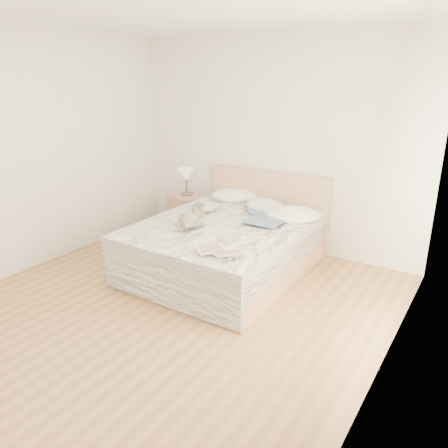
{
  "coord_description": "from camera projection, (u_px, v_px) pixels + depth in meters",
  "views": [
    {
      "loc": [
        2.54,
        -2.79,
        2.2
      ],
      "look_at": [
        0.05,
        1.05,
        0.62
      ],
      "focal_mm": 35.0,
      "sensor_mm": 36.0,
      "label": 1
    }
  ],
  "objects": [
    {
      "name": "teddy_bear",
      "position": [
        188.0,
        225.0,
        4.73
      ],
      "size": [
        0.25,
        0.34,
        0.18
      ],
      "primitive_type": null,
      "rotation": [
        0.0,
        0.0,
        0.03
      ],
      "color": "#696150",
      "rests_on": "bed"
    },
    {
      "name": "floor",
      "position": [
        161.0,
        313.0,
        4.23
      ],
      "size": [
        4.0,
        4.5,
        0.0
      ],
      "primitive_type": "cube",
      "color": "brown",
      "rests_on": "ground"
    },
    {
      "name": "childrens_book",
      "position": [
        219.0,
        252.0,
        4.06
      ],
      "size": [
        0.46,
        0.43,
        0.02
      ],
      "primitive_type": "cube",
      "rotation": [
        0.0,
        0.0,
        -0.61
      ],
      "color": "beige",
      "rests_on": "bed"
    },
    {
      "name": "blouse",
      "position": [
        270.0,
        218.0,
        5.01
      ],
      "size": [
        0.65,
        0.69,
        0.03
      ],
      "primitive_type": null,
      "rotation": [
        0.0,
        0.0,
        -0.03
      ],
      "color": "#3D5170",
      "rests_on": "bed"
    },
    {
      "name": "wall_right",
      "position": [
        392.0,
        215.0,
        2.77
      ],
      "size": [
        0.02,
        4.5,
        2.7
      ],
      "primitive_type": "cube",
      "color": "silver",
      "rests_on": "ground"
    },
    {
      "name": "pillow_left",
      "position": [
        234.0,
        196.0,
        5.88
      ],
      "size": [
        0.74,
        0.64,
        0.19
      ],
      "primitive_type": "ellipsoid",
      "rotation": [
        0.0,
        0.0,
        0.41
      ],
      "color": "white",
      "rests_on": "bed"
    },
    {
      "name": "wall_left",
      "position": [
        17.0,
        155.0,
        4.82
      ],
      "size": [
        0.02,
        4.5,
        2.7
      ],
      "primitive_type": "cube",
      "color": "silver",
      "rests_on": "ground"
    },
    {
      "name": "table_lamp",
      "position": [
        186.0,
        176.0,
        6.14
      ],
      "size": [
        0.31,
        0.31,
        0.38
      ],
      "color": "#45403C",
      "rests_on": "nightstand"
    },
    {
      "name": "window",
      "position": [
        402.0,
        190.0,
        2.98
      ],
      "size": [
        0.02,
        1.3,
        1.1
      ],
      "primitive_type": "cube",
      "color": "white",
      "rests_on": "wall_right"
    },
    {
      "name": "ceiling",
      "position": [
        144.0,
        5.0,
        3.35
      ],
      "size": [
        4.0,
        4.5,
        0.0
      ],
      "primitive_type": "cube",
      "color": "white",
      "rests_on": "ground"
    },
    {
      "name": "photo_book",
      "position": [
        204.0,
        208.0,
        5.39
      ],
      "size": [
        0.35,
        0.27,
        0.02
      ],
      "primitive_type": "cube",
      "rotation": [
        0.0,
        0.0,
        0.15
      ],
      "color": "white",
      "rests_on": "bed"
    },
    {
      "name": "pillow_right",
      "position": [
        293.0,
        215.0,
        5.09
      ],
      "size": [
        0.77,
        0.68,
        0.19
      ],
      "primitive_type": "ellipsoid",
      "rotation": [
        0.0,
        0.0,
        0.46
      ],
      "color": "white",
      "rests_on": "bed"
    },
    {
      "name": "wall_back",
      "position": [
        272.0,
        144.0,
        5.58
      ],
      "size": [
        4.0,
        0.02,
        2.7
      ],
      "primitive_type": "cube",
      "color": "silver",
      "rests_on": "ground"
    },
    {
      "name": "bed",
      "position": [
        227.0,
        245.0,
        5.08
      ],
      "size": [
        1.72,
        2.14,
        1.0
      ],
      "color": "tan",
      "rests_on": "floor"
    },
    {
      "name": "nightstand",
      "position": [
        188.0,
        214.0,
        6.29
      ],
      "size": [
        0.51,
        0.47,
        0.56
      ],
      "primitive_type": "cube",
      "rotation": [
        0.0,
        0.0,
        -0.17
      ],
      "color": "#A2795F",
      "rests_on": "floor"
    },
    {
      "name": "pillow_middle",
      "position": [
        266.0,
        206.0,
        5.42
      ],
      "size": [
        0.68,
        0.57,
        0.17
      ],
      "primitive_type": "ellipsoid",
      "rotation": [
        0.0,
        0.0,
        -0.32
      ],
      "color": "silver",
      "rests_on": "bed"
    }
  ]
}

